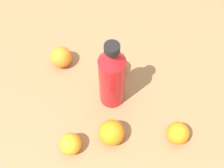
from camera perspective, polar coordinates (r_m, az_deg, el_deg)
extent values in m
plane|color=olive|center=(0.96, 2.33, -0.03)|extent=(2.40, 2.40, 0.00)
cylinder|color=red|center=(0.85, 0.00, 0.59)|extent=(0.08, 0.08, 0.19)
cone|color=red|center=(0.75, 0.00, 5.46)|extent=(0.08, 0.08, 0.04)
cylinder|color=black|center=(0.73, 0.00, 6.99)|extent=(0.04, 0.04, 0.02)
sphere|color=orange|center=(0.84, -0.10, -9.49)|extent=(0.07, 0.07, 0.07)
sphere|color=orange|center=(0.99, -9.95, 5.23)|extent=(0.07, 0.07, 0.07)
sphere|color=orange|center=(0.96, 0.89, 3.60)|extent=(0.06, 0.06, 0.06)
sphere|color=orange|center=(0.84, -8.11, -11.55)|extent=(0.06, 0.06, 0.06)
sphere|color=orange|center=(0.86, 12.79, -9.37)|extent=(0.07, 0.07, 0.07)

